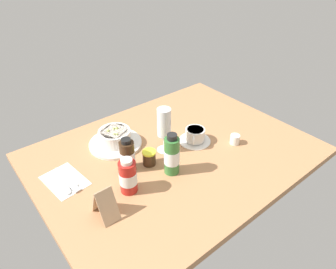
{
  "coord_description": "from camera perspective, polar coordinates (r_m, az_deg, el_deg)",
  "views": [
    {
      "loc": [
        64.36,
        75.4,
        76.32
      ],
      "look_at": [
        0.74,
        -3.29,
        7.0
      ],
      "focal_mm": 32.23,
      "sensor_mm": 36.0,
      "label": 1
    }
  ],
  "objects": [
    {
      "name": "ground_plane",
      "position": [
        1.26,
        1.21,
        -3.73
      ],
      "size": [
        110.0,
        84.0,
        3.0
      ],
      "primitive_type": "cube",
      "color": "#A8754C"
    },
    {
      "name": "porridge_bowl",
      "position": [
        1.29,
        -10.0,
        -0.7
      ],
      "size": [
        22.28,
        22.28,
        7.77
      ],
      "color": "silver",
      "rests_on": "ground_plane"
    },
    {
      "name": "cutlery_setting",
      "position": [
        1.17,
        -18.89,
        -8.31
      ],
      "size": [
        14.05,
        18.42,
        0.9
      ],
      "color": "silver",
      "rests_on": "ground_plane"
    },
    {
      "name": "coffee_cup",
      "position": [
        1.3,
        5.0,
        -0.17
      ],
      "size": [
        13.75,
        13.75,
        6.2
      ],
      "color": "silver",
      "rests_on": "ground_plane"
    },
    {
      "name": "creamer_jug",
      "position": [
        1.31,
        12.49,
        -0.88
      ],
      "size": [
        4.87,
        4.02,
        4.79
      ],
      "color": "silver",
      "rests_on": "ground_plane"
    },
    {
      "name": "wine_glass",
      "position": [
        1.19,
        -0.75,
        1.93
      ],
      "size": [
        6.07,
        6.07,
        19.47
      ],
      "color": "white",
      "rests_on": "ground_plane"
    },
    {
      "name": "jam_jar",
      "position": [
        1.17,
        -3.44,
        -4.49
      ],
      "size": [
        5.32,
        5.32,
        6.16
      ],
      "color": "#352012",
      "rests_on": "ground_plane"
    },
    {
      "name": "sauce_bottle_brown",
      "position": [
        1.14,
        -7.69,
        -3.98
      ],
      "size": [
        5.73,
        5.73,
        13.91
      ],
      "color": "#382314",
      "rests_on": "ground_plane"
    },
    {
      "name": "sauce_bottle_red",
      "position": [
        1.05,
        -7.57,
        -7.88
      ],
      "size": [
        6.19,
        6.19,
        13.78
      ],
      "color": "#B21E19",
      "rests_on": "ground_plane"
    },
    {
      "name": "sauce_bottle_green",
      "position": [
        1.1,
        0.73,
        -3.96
      ],
      "size": [
        5.77,
        5.77,
        17.01
      ],
      "color": "#337233",
      "rests_on": "ground_plane"
    },
    {
      "name": "menu_card",
      "position": [
        0.99,
        -11.88,
        -12.52
      ],
      "size": [
        5.88,
        9.07,
        11.15
      ],
      "color": "tan",
      "rests_on": "ground_plane"
    }
  ]
}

